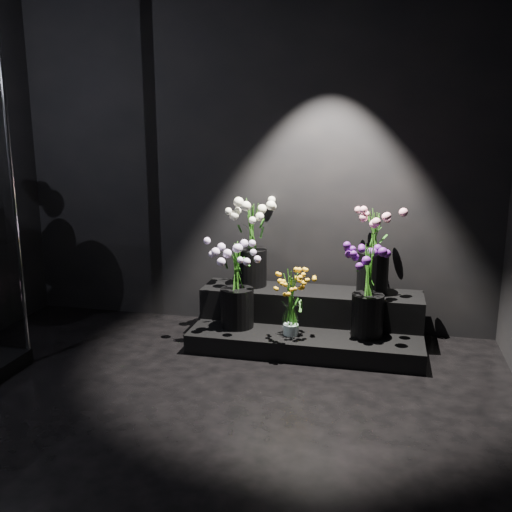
% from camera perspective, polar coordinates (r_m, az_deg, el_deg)
% --- Properties ---
extents(floor, '(4.00, 4.00, 0.00)m').
position_cam_1_polar(floor, '(3.28, -8.84, -17.94)').
color(floor, black).
rests_on(floor, ground).
extents(wall_back, '(4.00, 0.00, 4.00)m').
position_cam_1_polar(wall_back, '(4.73, -0.42, 9.65)').
color(wall_back, black).
rests_on(wall_back, floor).
extents(display_riser, '(1.75, 0.78, 0.39)m').
position_cam_1_polar(display_riser, '(4.55, 5.29, -6.53)').
color(display_riser, black).
rests_on(display_riser, floor).
extents(bouquet_orange_bells, '(0.26, 0.26, 0.49)m').
position_cam_1_polar(bouquet_orange_bells, '(4.22, 3.54, -4.61)').
color(bouquet_orange_bells, white).
rests_on(bouquet_orange_bells, display_riser).
extents(bouquet_lilac, '(0.41, 0.41, 0.66)m').
position_cam_1_polar(bouquet_lilac, '(4.36, -1.92, -2.32)').
color(bouquet_lilac, black).
rests_on(bouquet_lilac, display_riser).
extents(bouquet_purple, '(0.32, 0.32, 0.68)m').
position_cam_1_polar(bouquet_purple, '(4.24, 11.19, -3.09)').
color(bouquet_purple, black).
rests_on(bouquet_purple, display_riser).
extents(bouquet_cream_roses, '(0.51, 0.51, 0.70)m').
position_cam_1_polar(bouquet_cream_roses, '(4.60, -0.50, 1.91)').
color(bouquet_cream_roses, black).
rests_on(bouquet_cream_roses, display_riser).
extents(bouquet_pink_roses, '(0.46, 0.46, 0.67)m').
position_cam_1_polar(bouquet_pink_roses, '(4.47, 11.71, 1.22)').
color(bouquet_pink_roses, black).
rests_on(bouquet_pink_roses, display_riser).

